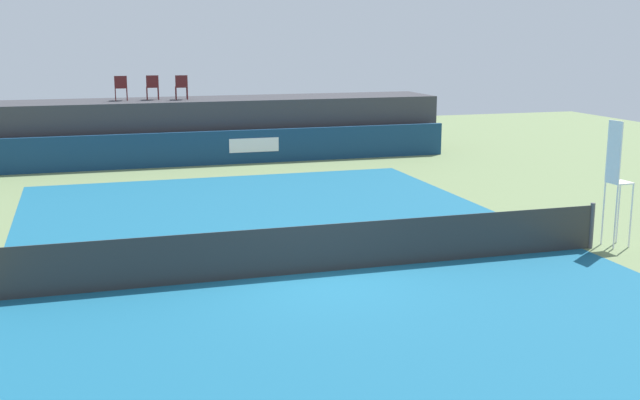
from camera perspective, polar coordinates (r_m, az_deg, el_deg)
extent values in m
plane|color=#6B7F51|center=(18.32, -2.92, -2.57)|extent=(48.00, 48.00, 0.00)
cube|color=#16597A|center=(15.53, -0.24, -5.21)|extent=(12.00, 22.00, 0.00)
cube|color=navy|center=(28.33, -8.09, 3.70)|extent=(18.00, 0.20, 1.20)
cube|color=white|center=(28.51, -4.75, 3.95)|extent=(1.80, 0.02, 0.50)
cube|color=#38383D|center=(30.03, -8.65, 5.11)|extent=(18.00, 2.80, 2.20)
cylinder|color=#561919|center=(29.93, -13.70, 7.42)|extent=(0.04, 0.04, 0.44)
cylinder|color=#561919|center=(29.92, -14.48, 7.38)|extent=(0.04, 0.04, 0.44)
cylinder|color=#561919|center=(29.52, -13.69, 7.37)|extent=(0.04, 0.04, 0.44)
cylinder|color=#561919|center=(29.52, -14.48, 7.33)|extent=(0.04, 0.04, 0.44)
cube|color=#561919|center=(29.71, -14.11, 7.83)|extent=(0.46, 0.46, 0.03)
cube|color=#561919|center=(29.49, -14.13, 8.23)|extent=(0.44, 0.04, 0.42)
cylinder|color=#561919|center=(30.05, -11.56, 7.53)|extent=(0.04, 0.04, 0.44)
cylinder|color=#561919|center=(30.03, -12.33, 7.50)|extent=(0.04, 0.04, 0.44)
cylinder|color=#561919|center=(29.65, -11.52, 7.48)|extent=(0.04, 0.04, 0.44)
cylinder|color=#561919|center=(29.63, -12.30, 7.44)|extent=(0.04, 0.04, 0.44)
cube|color=#561919|center=(29.82, -11.95, 7.94)|extent=(0.46, 0.46, 0.03)
cube|color=#561919|center=(29.60, -11.95, 8.35)|extent=(0.44, 0.05, 0.42)
cylinder|color=#561919|center=(29.92, -9.55, 7.59)|extent=(0.04, 0.04, 0.44)
cylinder|color=#561919|center=(29.90, -10.33, 7.56)|extent=(0.04, 0.04, 0.44)
cylinder|color=#561919|center=(29.52, -9.50, 7.54)|extent=(0.04, 0.04, 0.44)
cylinder|color=#561919|center=(29.49, -10.29, 7.51)|extent=(0.04, 0.04, 0.44)
cube|color=#561919|center=(29.69, -9.93, 8.00)|extent=(0.47, 0.47, 0.03)
cube|color=#561919|center=(29.47, -9.92, 8.41)|extent=(0.44, 0.05, 0.42)
cylinder|color=white|center=(18.42, 21.44, -1.08)|extent=(0.04, 0.04, 1.40)
cylinder|color=white|center=(18.72, 20.64, -0.82)|extent=(0.04, 0.04, 1.40)
cylinder|color=white|center=(18.16, 20.47, -1.18)|extent=(0.04, 0.04, 1.40)
cylinder|color=white|center=(18.46, 19.68, -0.91)|extent=(0.04, 0.04, 1.40)
cube|color=white|center=(18.30, 20.72, 1.19)|extent=(0.46, 0.46, 0.03)
cube|color=white|center=(18.07, 20.37, 3.27)|extent=(0.04, 0.44, 1.33)
cube|color=#2D2D2D|center=(15.40, -0.24, -3.53)|extent=(12.40, 0.02, 0.95)
cylinder|color=#4C4C51|center=(18.11, 18.92, -1.75)|extent=(0.10, 0.10, 1.00)
sphere|color=#D8EA33|center=(17.13, -2.93, -3.47)|extent=(0.07, 0.07, 0.07)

